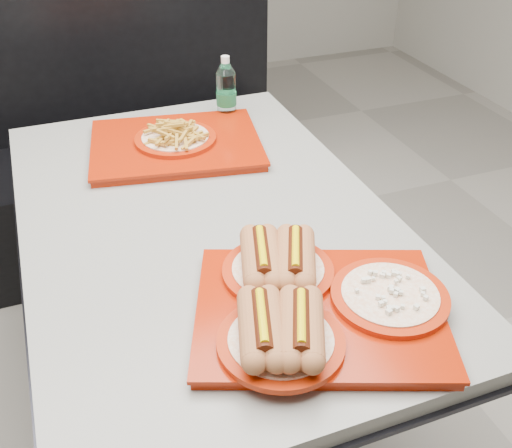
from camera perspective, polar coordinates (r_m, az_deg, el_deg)
name	(u,v)px	position (r m, az deg, el deg)	size (l,w,h in m)	color
ground	(217,407)	(2.03, -3.76, -16.98)	(6.00, 6.00, 0.00)	gray
diner_table	(209,265)	(1.62, -4.53, -3.91)	(0.92, 1.42, 0.75)	black
booth_bench	(135,151)	(2.63, -11.41, 6.87)	(1.30, 0.57, 1.35)	black
tray_near	(309,301)	(1.20, 5.09, -7.35)	(0.59, 0.53, 0.11)	#951904
tray_far	(176,141)	(1.83, -7.66, 7.88)	(0.56, 0.47, 0.10)	#951904
water_bottle	(226,92)	(2.00, -2.86, 12.45)	(0.07, 0.07, 0.21)	silver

